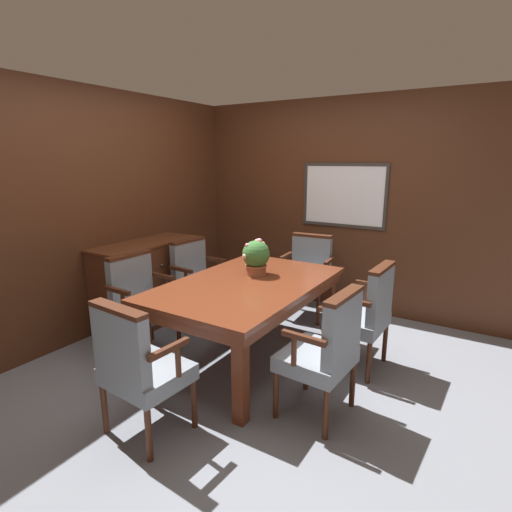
{
  "coord_description": "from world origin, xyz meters",
  "views": [
    {
      "loc": [
        1.78,
        -2.62,
        1.77
      ],
      "look_at": [
        -0.03,
        0.3,
        0.93
      ],
      "focal_mm": 28.0,
      "sensor_mm": 36.0,
      "label": 1
    }
  ],
  "objects_px": {
    "chair_head_far": "(308,271)",
    "chair_right_far": "(366,311)",
    "dining_table": "(247,292)",
    "chair_head_near": "(138,364)",
    "chair_left_near": "(140,299)",
    "chair_left_far": "(197,278)",
    "chair_right_near": "(326,348)",
    "sideboard_cabinet": "(147,283)",
    "potted_plant": "(256,257)"
  },
  "relations": [
    {
      "from": "dining_table",
      "to": "chair_right_far",
      "type": "bearing_deg",
      "value": 22.68
    },
    {
      "from": "chair_head_near",
      "to": "sideboard_cabinet",
      "type": "distance_m",
      "value": 1.93
    },
    {
      "from": "chair_head_near",
      "to": "potted_plant",
      "type": "relative_size",
      "value": 2.75
    },
    {
      "from": "chair_left_near",
      "to": "chair_head_near",
      "type": "distance_m",
      "value": 1.23
    },
    {
      "from": "sideboard_cabinet",
      "to": "chair_head_far",
      "type": "bearing_deg",
      "value": 39.27
    },
    {
      "from": "chair_left_near",
      "to": "chair_right_far",
      "type": "bearing_deg",
      "value": -64.78
    },
    {
      "from": "chair_head_near",
      "to": "chair_right_far",
      "type": "height_order",
      "value": "same"
    },
    {
      "from": "sideboard_cabinet",
      "to": "chair_head_near",
      "type": "bearing_deg",
      "value": -44.92
    },
    {
      "from": "chair_head_far",
      "to": "chair_left_near",
      "type": "bearing_deg",
      "value": -123.78
    },
    {
      "from": "chair_head_near",
      "to": "chair_right_far",
      "type": "relative_size",
      "value": 1.0
    },
    {
      "from": "chair_head_far",
      "to": "sideboard_cabinet",
      "type": "distance_m",
      "value": 1.8
    },
    {
      "from": "chair_left_far",
      "to": "chair_right_near",
      "type": "bearing_deg",
      "value": -110.07
    },
    {
      "from": "chair_left_near",
      "to": "sideboard_cabinet",
      "type": "xyz_separation_m",
      "value": [
        -0.47,
        0.53,
        -0.07
      ]
    },
    {
      "from": "chair_right_near",
      "to": "potted_plant",
      "type": "xyz_separation_m",
      "value": [
        -0.96,
        0.65,
        0.38
      ]
    },
    {
      "from": "dining_table",
      "to": "chair_head_far",
      "type": "height_order",
      "value": "chair_head_far"
    },
    {
      "from": "chair_left_far",
      "to": "chair_right_near",
      "type": "xyz_separation_m",
      "value": [
        1.81,
        -0.8,
        0.0
      ]
    },
    {
      "from": "chair_right_near",
      "to": "chair_head_far",
      "type": "xyz_separation_m",
      "value": [
        -0.9,
        1.68,
        0.0
      ]
    },
    {
      "from": "chair_head_near",
      "to": "chair_right_near",
      "type": "distance_m",
      "value": 1.24
    },
    {
      "from": "dining_table",
      "to": "chair_head_near",
      "type": "xyz_separation_m",
      "value": [
        -0.02,
        -1.24,
        -0.12
      ]
    },
    {
      "from": "chair_left_near",
      "to": "chair_head_near",
      "type": "bearing_deg",
      "value": -130.81
    },
    {
      "from": "chair_right_far",
      "to": "chair_head_far",
      "type": "xyz_separation_m",
      "value": [
        -0.93,
        0.87,
        0.0
      ]
    },
    {
      "from": "dining_table",
      "to": "sideboard_cabinet",
      "type": "xyz_separation_m",
      "value": [
        -1.38,
        0.13,
        -0.18
      ]
    },
    {
      "from": "chair_right_near",
      "to": "chair_head_near",
      "type": "bearing_deg",
      "value": -44.48
    },
    {
      "from": "potted_plant",
      "to": "sideboard_cabinet",
      "type": "distance_m",
      "value": 1.41
    },
    {
      "from": "chair_head_near",
      "to": "chair_head_far",
      "type": "bearing_deg",
      "value": -86.68
    },
    {
      "from": "chair_head_near",
      "to": "sideboard_cabinet",
      "type": "relative_size",
      "value": 0.78
    },
    {
      "from": "dining_table",
      "to": "chair_head_far",
      "type": "xyz_separation_m",
      "value": [
        0.01,
        1.26,
        -0.12
      ]
    },
    {
      "from": "chair_head_near",
      "to": "chair_right_far",
      "type": "distance_m",
      "value": 1.89
    },
    {
      "from": "chair_right_near",
      "to": "chair_head_far",
      "type": "relative_size",
      "value": 1.0
    },
    {
      "from": "chair_head_far",
      "to": "chair_right_far",
      "type": "bearing_deg",
      "value": -47.93
    },
    {
      "from": "chair_head_near",
      "to": "chair_right_near",
      "type": "height_order",
      "value": "same"
    },
    {
      "from": "sideboard_cabinet",
      "to": "chair_right_far",
      "type": "bearing_deg",
      "value": 6.49
    },
    {
      "from": "chair_right_near",
      "to": "chair_right_far",
      "type": "relative_size",
      "value": 1.0
    },
    {
      "from": "dining_table",
      "to": "potted_plant",
      "type": "distance_m",
      "value": 0.36
    },
    {
      "from": "chair_right_far",
      "to": "sideboard_cabinet",
      "type": "distance_m",
      "value": 2.34
    },
    {
      "from": "chair_head_near",
      "to": "chair_head_far",
      "type": "xyz_separation_m",
      "value": [
        0.02,
        2.5,
        0.0
      ]
    },
    {
      "from": "dining_table",
      "to": "sideboard_cabinet",
      "type": "height_order",
      "value": "sideboard_cabinet"
    },
    {
      "from": "dining_table",
      "to": "chair_left_near",
      "type": "bearing_deg",
      "value": -156.4
    },
    {
      "from": "chair_head_near",
      "to": "sideboard_cabinet",
      "type": "bearing_deg",
      "value": -41.08
    },
    {
      "from": "dining_table",
      "to": "potted_plant",
      "type": "relative_size",
      "value": 5.27
    },
    {
      "from": "chair_right_near",
      "to": "sideboard_cabinet",
      "type": "relative_size",
      "value": 0.78
    },
    {
      "from": "chair_head_near",
      "to": "chair_right_near",
      "type": "xyz_separation_m",
      "value": [
        0.92,
        0.82,
        0.0
      ]
    },
    {
      "from": "chair_right_near",
      "to": "chair_right_far",
      "type": "height_order",
      "value": "same"
    },
    {
      "from": "chair_left_far",
      "to": "chair_head_far",
      "type": "relative_size",
      "value": 1.0
    },
    {
      "from": "chair_right_near",
      "to": "chair_left_far",
      "type": "bearing_deg",
      "value": -110.2
    },
    {
      "from": "dining_table",
      "to": "chair_right_far",
      "type": "height_order",
      "value": "chair_right_far"
    },
    {
      "from": "dining_table",
      "to": "chair_right_far",
      "type": "relative_size",
      "value": 1.91
    },
    {
      "from": "chair_left_near",
      "to": "chair_head_far",
      "type": "bearing_deg",
      "value": -26.92
    },
    {
      "from": "dining_table",
      "to": "chair_left_far",
      "type": "bearing_deg",
      "value": 156.56
    },
    {
      "from": "chair_head_far",
      "to": "sideboard_cabinet",
      "type": "bearing_deg",
      "value": -145.51
    }
  ]
}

